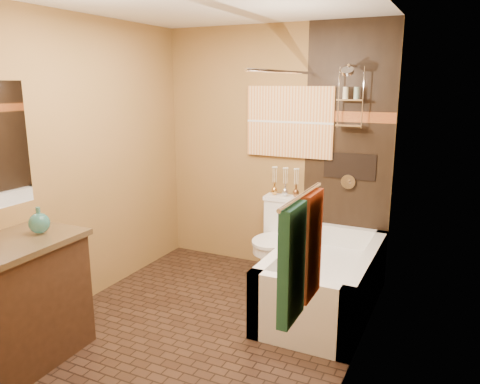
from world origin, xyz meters
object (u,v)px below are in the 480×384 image
Objects in this scene: toilet at (278,239)px; bathtub at (325,285)px; sunset_painting at (290,122)px; vanity at (10,305)px.

bathtub is at bearing -39.32° from toilet.
sunset_painting is at bearing 130.42° from bathtub.
vanity is (-1.11, -2.48, -1.10)m from sunset_painting.
vanity is (-1.72, -1.75, 0.23)m from bathtub.
sunset_painting is 0.88× the size of vanity.
toilet is (0.00, -0.27, -1.14)m from sunset_painting.
vanity reaches higher than bathtub.
toilet is at bearing 143.41° from bathtub.
bathtub is 0.79m from toilet.
vanity reaches higher than toilet.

